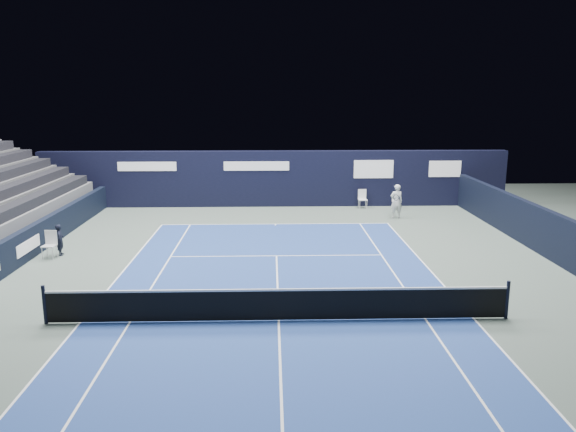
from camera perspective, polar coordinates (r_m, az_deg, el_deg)
name	(u,v)px	position (r m, az deg, el deg)	size (l,w,h in m)	color
ground	(278,296)	(17.74, -1.04, -8.09)	(48.00, 48.00, 0.00)	#49574F
court_surface	(279,321)	(15.88, -0.95, -10.59)	(10.97, 23.77, 0.01)	navy
enclosure_wall_right	(549,234)	(23.82, 24.99, -1.69)	(0.30, 22.00, 1.80)	black
folding_chair_back_a	(362,198)	(31.25, 7.57, 1.88)	(0.48, 0.46, 1.04)	white
folding_chair_back_b	(396,200)	(31.32, 10.91, 1.61)	(0.48, 0.47, 0.88)	white
line_judge_chair	(50,242)	(23.42, -23.02, -2.49)	(0.51, 0.49, 1.06)	silver
line_judge	(60,240)	(23.63, -22.14, -2.25)	(0.45, 0.29, 1.23)	black
court_markings	(279,321)	(15.88, -0.95, -10.57)	(11.03, 23.83, 0.00)	white
tennis_net	(279,304)	(15.69, -0.96, -8.89)	(12.90, 0.10, 1.10)	black
back_sponsor_wall	(275,179)	(31.47, -1.36, 3.83)	(26.00, 0.63, 3.10)	black
side_barrier_left	(24,246)	(23.29, -25.27, -2.77)	(0.33, 22.00, 1.20)	black
tennis_player	(396,201)	(28.98, 10.95, 1.50)	(0.66, 0.85, 1.73)	silver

